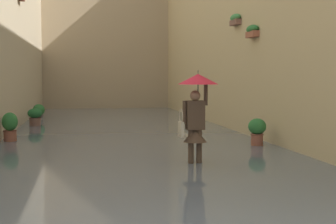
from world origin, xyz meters
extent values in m
plane|color=#605B56|center=(0.00, -13.09, 0.00)|extent=(65.44, 65.44, 0.00)
cube|color=slate|center=(0.00, -13.09, 0.05)|extent=(8.21, 32.17, 0.11)
cube|color=#9E563D|center=(-3.61, -10.65, 3.19)|extent=(0.20, 0.70, 0.18)
ellipsoid|color=#2D7033|center=(-3.61, -10.65, 3.35)|extent=(0.28, 0.76, 0.24)
cube|color=brown|center=(-3.61, -12.35, 3.73)|extent=(0.20, 0.70, 0.18)
ellipsoid|color=#428947|center=(-3.61, -12.35, 3.89)|extent=(0.28, 0.76, 0.24)
cube|color=tan|center=(0.00, -27.07, 6.49)|extent=(11.01, 1.80, 12.99)
cube|color=#2D2319|center=(-0.85, -6.51, 0.05)|extent=(0.12, 0.25, 0.10)
cylinder|color=#4C3828|center=(-0.85, -6.51, 0.46)|extent=(0.13, 0.13, 0.71)
cube|color=#2D2319|center=(-1.03, -6.52, 0.05)|extent=(0.12, 0.25, 0.10)
cylinder|color=#4C3828|center=(-1.03, -6.52, 0.46)|extent=(0.13, 0.13, 0.71)
cube|color=#4C3828|center=(-0.94, -6.52, 1.12)|extent=(0.39, 0.24, 0.61)
cone|color=#4C3828|center=(-0.94, -6.52, 0.69)|extent=(0.52, 0.52, 0.28)
sphere|color=#8C664C|center=(-0.94, -6.52, 1.53)|extent=(0.22, 0.22, 0.22)
cylinder|color=#4C3828|center=(-1.17, -6.53, 1.54)|extent=(0.09, 0.09, 0.44)
cylinder|color=#4C3828|center=(-0.71, -6.50, 1.18)|extent=(0.09, 0.09, 0.48)
cylinder|color=black|center=(-1.00, -6.52, 1.65)|extent=(0.02, 0.02, 0.45)
cone|color=red|center=(-1.00, -6.52, 1.88)|extent=(0.86, 0.86, 0.22)
cylinder|color=black|center=(-1.00, -6.52, 2.02)|extent=(0.01, 0.01, 0.08)
cube|color=beige|center=(-0.64, -6.48, 0.83)|extent=(0.07, 0.28, 0.32)
torus|color=beige|center=(-0.64, -6.48, 1.11)|extent=(0.04, 0.30, 0.30)
cylinder|color=#66605B|center=(3.26, -18.30, 0.14)|extent=(0.36, 0.36, 0.29)
torus|color=#56524E|center=(3.26, -18.30, 0.29)|extent=(0.39, 0.39, 0.04)
ellipsoid|color=#2D7033|center=(3.26, -18.30, 0.53)|extent=(0.50, 0.50, 0.49)
cylinder|color=brown|center=(3.17, -15.65, 0.20)|extent=(0.41, 0.41, 0.39)
torus|color=brown|center=(3.17, -15.65, 0.39)|extent=(0.45, 0.45, 0.04)
ellipsoid|color=#23602D|center=(3.17, -15.65, 0.57)|extent=(0.54, 0.54, 0.36)
cylinder|color=brown|center=(3.44, -10.99, 0.20)|extent=(0.36, 0.36, 0.40)
torus|color=brown|center=(3.44, -10.99, 0.40)|extent=(0.39, 0.39, 0.04)
ellipsoid|color=#2D7033|center=(3.44, -10.99, 0.66)|extent=(0.44, 0.44, 0.53)
cylinder|color=brown|center=(-3.19, -8.95, 0.20)|extent=(0.32, 0.32, 0.40)
torus|color=brown|center=(-3.19, -8.95, 0.40)|extent=(0.35, 0.35, 0.04)
ellipsoid|color=#2D7033|center=(-3.19, -8.95, 0.61)|extent=(0.48, 0.48, 0.43)
camera|label=1|loc=(1.37, 3.73, 1.90)|focal=53.63mm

